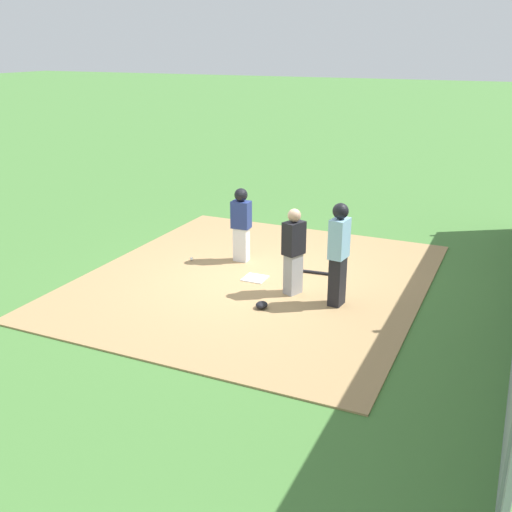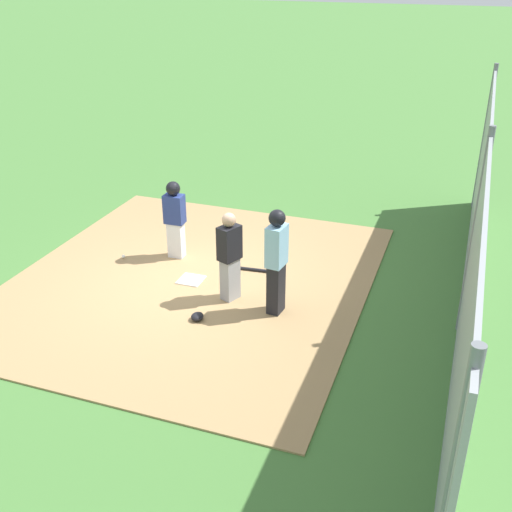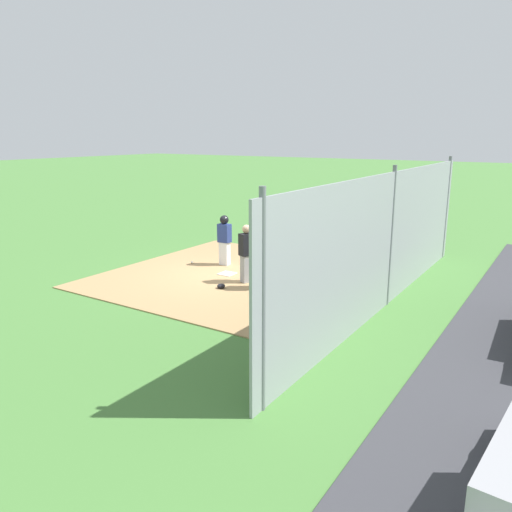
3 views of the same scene
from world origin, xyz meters
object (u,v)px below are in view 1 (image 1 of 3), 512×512
object	(u,v)px
home_plate	(255,278)
catcher	(294,250)
runner	(241,221)
baseball_bat	(317,273)
baseball	(192,259)
catcher_mask	(262,305)
umpire	(339,252)

from	to	relation	value
home_plate	catcher	xyz separation A→B (m)	(-0.36, -0.93, 0.83)
runner	baseball_bat	bearing A→B (deg)	85.56
runner	catcher	bearing A→B (deg)	52.23
baseball	baseball_bat	bearing A→B (deg)	-82.32
baseball_bat	catcher_mask	world-z (taller)	catcher_mask
catcher_mask	home_plate	bearing A→B (deg)	29.36
umpire	baseball	size ratio (longest dim) A/B	25.02
runner	baseball	bearing A→B (deg)	-66.35
baseball_bat	home_plate	bearing A→B (deg)	-149.45
runner	baseball	world-z (taller)	runner
home_plate	baseball	size ratio (longest dim) A/B	5.95
home_plate	baseball	distance (m)	1.71
catcher_mask	baseball	bearing A→B (deg)	55.68
baseball_bat	umpire	bearing A→B (deg)	-63.44
home_plate	baseball	world-z (taller)	baseball
runner	catcher_mask	xyz separation A→B (m)	(-2.05, -1.38, -0.83)
home_plate	catcher_mask	world-z (taller)	catcher_mask
baseball_bat	baseball	distance (m)	2.72
home_plate	umpire	size ratio (longest dim) A/B	0.24
baseball_bat	catcher_mask	distance (m)	2.00
home_plate	catcher	bearing A→B (deg)	-111.12
umpire	catcher_mask	bearing A→B (deg)	38.18
runner	catcher_mask	bearing A→B (deg)	32.45
home_plate	runner	world-z (taller)	runner
umpire	baseball_bat	size ratio (longest dim) A/B	2.39
catcher_mask	catcher	bearing A→B (deg)	-16.24
baseball_bat	baseball	xyz separation A→B (m)	(-0.36, 2.70, 0.01)
umpire	baseball_bat	world-z (taller)	umpire
home_plate	baseball_bat	size ratio (longest dim) A/B	0.57
baseball	runner	bearing A→B (deg)	-64.85
runner	baseball_bat	distance (m)	1.93
runner	baseball	distance (m)	1.36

